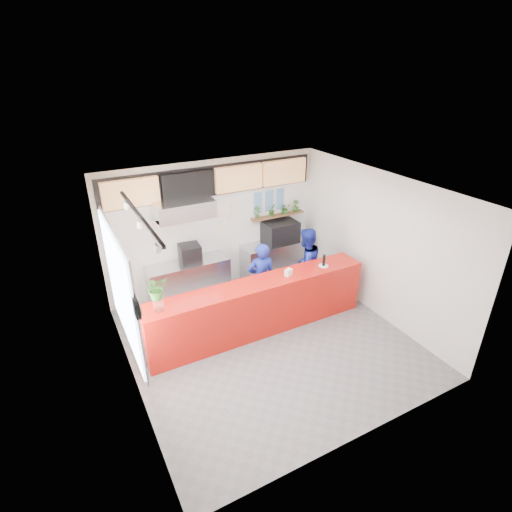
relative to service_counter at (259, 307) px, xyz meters
name	(u,v)px	position (x,y,z in m)	size (l,w,h in m)	color
floor	(268,341)	(0.00, -0.40, -0.55)	(5.00, 5.00, 0.00)	slate
ceiling	(271,190)	(0.00, -0.40, 2.45)	(5.00, 5.00, 0.00)	silver
wall_back	(215,226)	(0.00, 2.10, 0.95)	(5.00, 5.00, 0.00)	white
wall_left	(125,310)	(-2.50, -0.40, 0.95)	(5.00, 5.00, 0.00)	white
wall_right	(377,245)	(2.50, -0.40, 0.95)	(5.00, 5.00, 0.00)	white
service_counter	(259,307)	(0.00, 0.00, 0.00)	(4.50, 0.60, 1.10)	#B8150D
cream_band	(212,178)	(0.00, 2.09, 2.05)	(5.00, 0.02, 0.80)	beige
prep_bench	(189,280)	(-0.80, 1.80, -0.10)	(1.80, 0.60, 0.90)	#B2B5BA
panini_oven	(190,254)	(-0.72, 1.80, 0.55)	(0.44, 0.44, 0.40)	black
extraction_hood	(183,209)	(-0.80, 1.75, 1.60)	(1.20, 0.70, 0.35)	#B2B5BA
hood_lip	(184,218)	(-0.80, 1.75, 1.40)	(1.20, 0.70, 0.08)	#B2B5BA
right_bench	(277,259)	(1.50, 1.80, -0.10)	(1.80, 0.60, 0.90)	#B2B5BA
espresso_machine	(280,232)	(1.56, 1.80, 0.61)	(0.80, 0.57, 0.51)	black
espresso_tray	(281,223)	(1.56, 1.80, 0.83)	(0.64, 0.44, 0.06)	#B0B3B8
herb_shelf	(278,216)	(1.60, 2.00, 0.95)	(1.40, 0.18, 0.04)	brown
menu_board_far_left	(131,193)	(-1.75, 1.98, 2.00)	(1.10, 0.10, 0.55)	tan
menu_board_mid_left	(188,185)	(-0.59, 1.98, 2.00)	(1.10, 0.10, 0.55)	black
menu_board_mid_right	(239,178)	(0.57, 1.98, 2.00)	(1.10, 0.10, 0.55)	tan
menu_board_far_right	(284,172)	(1.73, 1.98, 2.00)	(1.10, 0.10, 0.55)	tan
soffit	(213,181)	(0.00, 2.06, 2.00)	(4.80, 0.04, 0.65)	black
window_pane	(121,289)	(-2.47, -0.10, 1.15)	(0.04, 2.20, 1.90)	silver
window_frame	(122,289)	(-2.45, -0.10, 1.15)	(0.03, 2.30, 2.00)	#B2B5BA
wall_clock_rim	(137,309)	(-2.46, -1.30, 1.50)	(0.30, 0.30, 0.05)	black
wall_clock_face	(139,308)	(-2.43, -1.30, 1.50)	(0.26, 0.26, 0.02)	white
track_rail	(139,215)	(-2.10, -0.40, 2.39)	(0.05, 2.40, 0.04)	black
dec_plate_a	(221,215)	(0.15, 2.07, 1.20)	(0.24, 0.24, 0.03)	silver
dec_plate_b	(233,217)	(0.45, 2.07, 1.10)	(0.24, 0.24, 0.03)	silver
dec_plate_c	(221,227)	(0.15, 2.07, 0.90)	(0.24, 0.24, 0.03)	silver
dec_plate_d	(235,206)	(0.50, 2.07, 1.35)	(0.24, 0.24, 0.03)	silver
photo_frame_a	(258,198)	(1.10, 2.08, 1.45)	(0.20, 0.02, 0.25)	#598CBF
photo_frame_b	(269,196)	(1.40, 2.08, 1.45)	(0.20, 0.02, 0.25)	#598CBF
photo_frame_c	(280,194)	(1.70, 2.08, 1.45)	(0.20, 0.02, 0.25)	#598CBF
photo_frame_d	(258,208)	(1.10, 2.08, 1.20)	(0.20, 0.02, 0.25)	#598CBF
photo_frame_e	(269,206)	(1.40, 2.08, 1.20)	(0.20, 0.02, 0.25)	#598CBF
photo_frame_f	(280,204)	(1.70, 2.08, 1.20)	(0.20, 0.02, 0.25)	#598CBF
staff_center	(261,279)	(0.36, 0.57, 0.25)	(0.58, 0.38, 1.59)	navy
staff_right	(305,264)	(1.48, 0.61, 0.29)	(0.81, 0.63, 1.67)	navy
herb_a	(257,212)	(1.03, 2.00, 1.12)	(0.16, 0.11, 0.31)	#2F6523
herb_b	(272,210)	(1.44, 2.00, 1.12)	(0.17, 0.14, 0.31)	#2F6523
herb_c	(285,208)	(1.80, 2.00, 1.10)	(0.24, 0.20, 0.26)	#2F6523
herb_d	(296,206)	(2.10, 2.00, 1.11)	(0.16, 0.14, 0.28)	#2F6523
glass_vase	(159,305)	(-1.91, -0.03, 0.66)	(0.17, 0.17, 0.21)	silver
basil_vase	(156,288)	(-1.91, -0.03, 0.97)	(0.36, 0.31, 0.40)	#2F6523
napkin_holder	(288,272)	(0.64, -0.03, 0.62)	(0.15, 0.09, 0.13)	white
white_plate	(323,266)	(1.47, -0.04, 0.56)	(0.20, 0.20, 0.01)	white
pepper_mill	(324,260)	(1.47, -0.04, 0.68)	(0.06, 0.06, 0.24)	black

